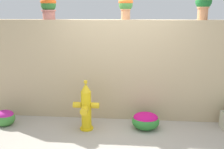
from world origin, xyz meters
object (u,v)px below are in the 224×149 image
object	(u,v)px
potted_plant_1	(48,6)
potted_plant_2	(126,5)
potted_plant_3	(204,2)
flower_bush_right	(5,117)
fire_hydrant	(86,107)
flower_bush_left	(146,120)

from	to	relation	value
potted_plant_1	potted_plant_2	distance (m)	1.50
potted_plant_2	potted_plant_3	size ratio (longest dim) A/B	0.86
potted_plant_1	flower_bush_right	bearing A→B (deg)	-140.47
fire_hydrant	flower_bush_left	size ratio (longest dim) A/B	1.84
potted_plant_2	flower_bush_right	size ratio (longest dim) A/B	1.07
potted_plant_3	fire_hydrant	size ratio (longest dim) A/B	0.52
potted_plant_3	flower_bush_left	distance (m)	2.43
potted_plant_2	fire_hydrant	xyz separation A→B (m)	(-0.68, -0.70, -1.82)
potted_plant_2	flower_bush_left	world-z (taller)	potted_plant_2
flower_bush_left	potted_plant_3	bearing A→B (deg)	28.48
potted_plant_3	flower_bush_right	size ratio (longest dim) A/B	1.25
potted_plant_1	fire_hydrant	xyz separation A→B (m)	(0.83, -0.68, -1.81)
potted_plant_2	flower_bush_left	size ratio (longest dim) A/B	0.82
potted_plant_1	potted_plant_3	xyz separation A→B (m)	(2.94, 0.00, 0.06)
flower_bush_right	potted_plant_3	bearing A→B (deg)	9.78
flower_bush_left	flower_bush_right	world-z (taller)	flower_bush_left
potted_plant_1	fire_hydrant	world-z (taller)	potted_plant_1
fire_hydrant	potted_plant_2	bearing A→B (deg)	46.22
potted_plant_1	potted_plant_2	bearing A→B (deg)	0.75
potted_plant_2	potted_plant_1	bearing A→B (deg)	-179.25
potted_plant_2	potted_plant_3	bearing A→B (deg)	-0.73
potted_plant_1	flower_bush_right	xyz separation A→B (m)	(-0.77, -0.64, -2.08)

